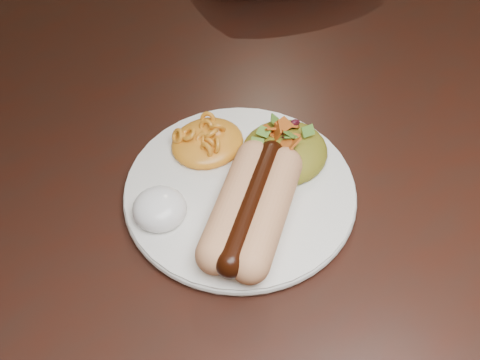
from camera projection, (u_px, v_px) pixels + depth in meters
table at (178, 208)px, 0.63m from camera, size 1.60×0.90×0.75m
plate at (240, 191)px, 0.52m from camera, size 0.24×0.24×0.01m
hotdog at (252, 206)px, 0.48m from camera, size 0.11×0.13×0.03m
mac_and_cheese at (207, 136)px, 0.54m from camera, size 0.08×0.08×0.03m
sour_cream at (159, 204)px, 0.48m from camera, size 0.06×0.06×0.03m
taco_salad at (285, 146)px, 0.53m from camera, size 0.08×0.08×0.04m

